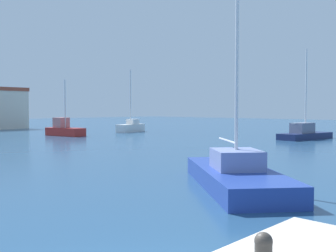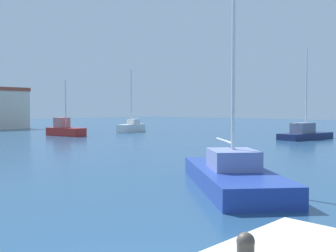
{
  "view_description": "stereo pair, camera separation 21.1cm",
  "coord_description": "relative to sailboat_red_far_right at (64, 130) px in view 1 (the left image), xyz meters",
  "views": [
    {
      "loc": [
        -3.52,
        -3.69,
        2.8
      ],
      "look_at": [
        21.11,
        20.21,
        1.28
      ],
      "focal_mm": 42.09,
      "sensor_mm": 36.0,
      "label": 1
    },
    {
      "loc": [
        -3.37,
        -3.84,
        2.8
      ],
      "look_at": [
        21.11,
        20.21,
        1.28
      ],
      "focal_mm": 42.09,
      "sensor_mm": 36.0,
      "label": 2
    }
  ],
  "objects": [
    {
      "name": "sailboat_white_near_pier",
      "position": [
        9.06,
        0.12,
        -0.02
      ],
      "size": [
        4.51,
        2.5,
        7.44
      ],
      "color": "white",
      "rests_on": "water"
    },
    {
      "name": "sailboat_blue_behind_lamppost",
      "position": [
        -9.95,
        -27.9,
        -0.16
      ],
      "size": [
        6.24,
        6.82,
        9.45
      ],
      "color": "#233D93",
      "rests_on": "water"
    },
    {
      "name": "sailboat_red_far_right",
      "position": [
        0.0,
        0.0,
        0.0
      ],
      "size": [
        2.28,
        4.67,
        5.74
      ],
      "color": "#B22823",
      "rests_on": "water"
    },
    {
      "name": "sailboat_navy_far_left",
      "position": [
        12.95,
        -19.75,
        -0.1
      ],
      "size": [
        6.37,
        2.71,
        8.23
      ],
      "color": "#19234C",
      "rests_on": "water"
    },
    {
      "name": "water",
      "position": [
        -3.07,
        -12.13,
        -0.64
      ],
      "size": [
        160.0,
        160.0,
        0.0
      ],
      "primitive_type": "plane",
      "color": "navy",
      "rests_on": "ground"
    }
  ]
}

